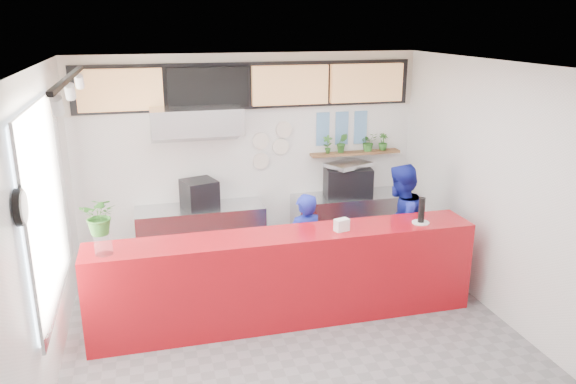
{
  "coord_description": "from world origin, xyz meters",
  "views": [
    {
      "loc": [
        -1.49,
        -5.39,
        3.43
      ],
      "look_at": [
        0.1,
        0.7,
        1.5
      ],
      "focal_mm": 35.0,
      "sensor_mm": 36.0,
      "label": 1
    }
  ],
  "objects_px": {
    "espresso_machine": "(348,182)",
    "pepper_mill": "(422,210)",
    "panini_oven": "(199,194)",
    "service_counter": "(286,277)",
    "staff_right": "(399,226)",
    "staff_center": "(304,248)"
  },
  "relations": [
    {
      "from": "service_counter",
      "to": "espresso_machine",
      "type": "height_order",
      "value": "espresso_machine"
    },
    {
      "from": "espresso_machine",
      "to": "panini_oven",
      "type": "bearing_deg",
      "value": -171.01
    },
    {
      "from": "staff_right",
      "to": "staff_center",
      "type": "bearing_deg",
      "value": -31.44
    },
    {
      "from": "service_counter",
      "to": "panini_oven",
      "type": "bearing_deg",
      "value": 113.86
    },
    {
      "from": "espresso_machine",
      "to": "pepper_mill",
      "type": "relative_size",
      "value": 2.22
    },
    {
      "from": "pepper_mill",
      "to": "staff_right",
      "type": "bearing_deg",
      "value": 86.93
    },
    {
      "from": "espresso_machine",
      "to": "staff_center",
      "type": "bearing_deg",
      "value": -119.44
    },
    {
      "from": "service_counter",
      "to": "staff_right",
      "type": "bearing_deg",
      "value": 18.82
    },
    {
      "from": "pepper_mill",
      "to": "espresso_machine",
      "type": "bearing_deg",
      "value": 97.07
    },
    {
      "from": "panini_oven",
      "to": "staff_center",
      "type": "height_order",
      "value": "staff_center"
    },
    {
      "from": "service_counter",
      "to": "staff_right",
      "type": "xyz_separation_m",
      "value": [
        1.68,
        0.57,
        0.28
      ]
    },
    {
      "from": "service_counter",
      "to": "espresso_machine",
      "type": "distance_m",
      "value": 2.36
    },
    {
      "from": "staff_center",
      "to": "staff_right",
      "type": "xyz_separation_m",
      "value": [
        1.33,
        0.12,
        0.12
      ]
    },
    {
      "from": "panini_oven",
      "to": "espresso_machine",
      "type": "bearing_deg",
      "value": -16.86
    },
    {
      "from": "pepper_mill",
      "to": "staff_center",
      "type": "bearing_deg",
      "value": 157.82
    },
    {
      "from": "staff_right",
      "to": "pepper_mill",
      "type": "height_order",
      "value": "staff_right"
    },
    {
      "from": "espresso_machine",
      "to": "pepper_mill",
      "type": "xyz_separation_m",
      "value": [
        0.23,
        -1.87,
        0.15
      ]
    },
    {
      "from": "espresso_machine",
      "to": "staff_center",
      "type": "relative_size",
      "value": 0.48
    },
    {
      "from": "panini_oven",
      "to": "staff_center",
      "type": "relative_size",
      "value": 0.31
    },
    {
      "from": "staff_center",
      "to": "pepper_mill",
      "type": "distance_m",
      "value": 1.51
    },
    {
      "from": "espresso_machine",
      "to": "staff_right",
      "type": "xyz_separation_m",
      "value": [
        0.27,
        -1.23,
        -0.29
      ]
    },
    {
      "from": "service_counter",
      "to": "panini_oven",
      "type": "xyz_separation_m",
      "value": [
        -0.8,
        1.8,
        0.55
      ]
    }
  ]
}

